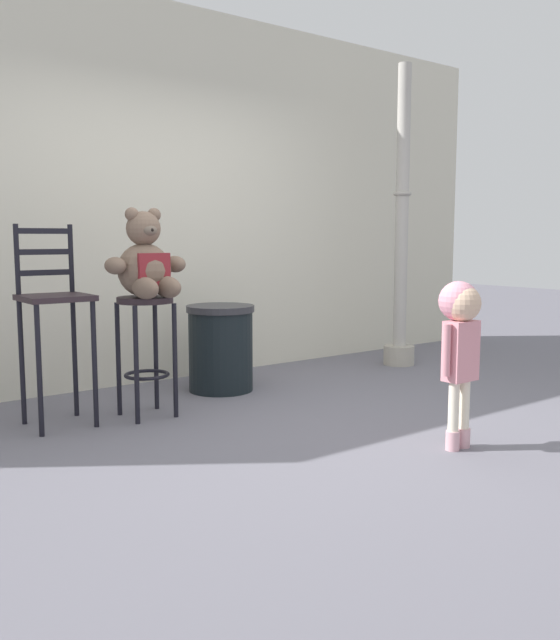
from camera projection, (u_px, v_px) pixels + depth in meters
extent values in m
plane|color=slate|center=(298.00, 432.00, 4.15)|extent=(24.00, 24.00, 0.00)
cube|color=beige|center=(144.00, 195.00, 5.58)|extent=(7.64, 0.30, 3.08)
cylinder|color=#2A1F24|center=(145.00, 300.00, 4.44)|extent=(0.37, 0.37, 0.04)
cylinder|color=black|center=(136.00, 365.00, 4.30)|extent=(0.03, 0.03, 0.76)
cylinder|color=black|center=(175.00, 361.00, 4.46)|extent=(0.03, 0.03, 0.76)
cylinder|color=black|center=(118.00, 359.00, 4.51)|extent=(0.03, 0.03, 0.76)
cylinder|color=black|center=(156.00, 355.00, 4.68)|extent=(0.03, 0.03, 0.76)
torus|color=black|center=(147.00, 375.00, 4.50)|extent=(0.30, 0.30, 0.02)
sphere|color=#755E4E|center=(144.00, 270.00, 4.42)|extent=(0.35, 0.35, 0.35)
cube|color=maroon|center=(154.00, 270.00, 4.30)|extent=(0.22, 0.03, 0.21)
sphere|color=#755E4E|center=(143.00, 229.00, 4.38)|extent=(0.22, 0.22, 0.22)
ellipsoid|color=#67594C|center=(150.00, 230.00, 4.31)|extent=(0.09, 0.07, 0.07)
sphere|color=black|center=(152.00, 230.00, 4.29)|extent=(0.03, 0.03, 0.03)
sphere|color=#755E4E|center=(132.00, 214.00, 4.33)|extent=(0.09, 0.09, 0.09)
sphere|color=#755E4E|center=(154.00, 215.00, 4.42)|extent=(0.09, 0.09, 0.09)
ellipsoid|color=#755E4E|center=(115.00, 266.00, 4.26)|extent=(0.12, 0.20, 0.11)
ellipsoid|color=#755E4E|center=(175.00, 264.00, 4.52)|extent=(0.12, 0.20, 0.11)
ellipsoid|color=#755E4E|center=(145.00, 288.00, 4.25)|extent=(0.12, 0.30, 0.14)
ellipsoid|color=#755E4E|center=(167.00, 287.00, 4.34)|extent=(0.12, 0.30, 0.14)
cylinder|color=#DAA3AD|center=(453.00, 440.00, 3.80)|extent=(0.08, 0.08, 0.11)
cylinder|color=beige|center=(454.00, 406.00, 3.77)|extent=(0.06, 0.06, 0.28)
cylinder|color=#DAA3AD|center=(463.00, 438.00, 3.85)|extent=(0.08, 0.08, 0.11)
cylinder|color=beige|center=(464.00, 404.00, 3.83)|extent=(0.06, 0.06, 0.28)
cube|color=pink|center=(461.00, 351.00, 3.76)|extent=(0.20, 0.11, 0.34)
cylinder|color=pink|center=(446.00, 350.00, 3.69)|extent=(0.05, 0.05, 0.29)
cylinder|color=pink|center=(475.00, 346.00, 3.84)|extent=(0.05, 0.05, 0.29)
sphere|color=#D8B293|center=(462.00, 303.00, 3.73)|extent=(0.21, 0.21, 0.21)
sphere|color=pink|center=(459.00, 301.00, 3.75)|extent=(0.22, 0.22, 0.22)
cylinder|color=black|center=(221.00, 351.00, 5.26)|extent=(0.50, 0.50, 0.62)
cylinder|color=#2D2D33|center=(220.00, 309.00, 5.22)|extent=(0.53, 0.53, 0.05)
cylinder|color=#ABA494|center=(399.00, 355.00, 6.37)|extent=(0.29, 0.29, 0.18)
cylinder|color=#B4AFA6|center=(402.00, 208.00, 6.20)|extent=(0.12, 0.12, 2.56)
torus|color=#ADA89E|center=(402.00, 194.00, 6.19)|extent=(0.17, 0.17, 0.04)
cube|color=#2A1F24|center=(55.00, 298.00, 4.21)|extent=(0.40, 0.40, 0.03)
cylinder|color=black|center=(39.00, 371.00, 4.02)|extent=(0.03, 0.03, 0.80)
cylinder|color=black|center=(95.00, 365.00, 4.23)|extent=(0.03, 0.03, 0.80)
cylinder|color=black|center=(22.00, 363.00, 4.29)|extent=(0.03, 0.03, 0.80)
cylinder|color=black|center=(75.00, 357.00, 4.50)|extent=(0.03, 0.03, 0.80)
cylinder|color=black|center=(17.00, 259.00, 4.21)|extent=(0.03, 0.03, 0.44)
cylinder|color=black|center=(71.00, 258.00, 4.42)|extent=(0.03, 0.03, 0.44)
cube|color=black|center=(45.00, 273.00, 4.33)|extent=(0.34, 0.02, 0.04)
cube|color=black|center=(44.00, 252.00, 4.31)|extent=(0.34, 0.02, 0.04)
cube|color=black|center=(43.00, 231.00, 4.29)|extent=(0.34, 0.02, 0.04)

